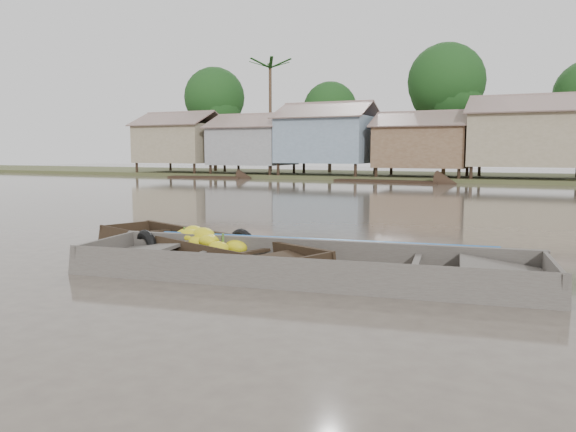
% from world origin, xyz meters
% --- Properties ---
extents(ground, '(120.00, 120.00, 0.00)m').
position_xyz_m(ground, '(0.00, 0.00, 0.00)').
color(ground, '#4D433B').
rests_on(ground, ground).
extents(riverbank, '(120.00, 12.47, 10.22)m').
position_xyz_m(riverbank, '(3.03, 31.86, 3.07)').
color(riverbank, '#384723').
rests_on(riverbank, ground).
extents(banana_boat, '(5.65, 3.22, 0.76)m').
position_xyz_m(banana_boat, '(-2.25, 0.53, 0.16)').
color(banana_boat, black).
rests_on(banana_boat, ground).
extents(viewer_boat, '(7.42, 2.87, 0.58)m').
position_xyz_m(viewer_boat, '(0.22, -0.18, 0.05)').
color(viewer_boat, '#433D38').
rests_on(viewer_boat, ground).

